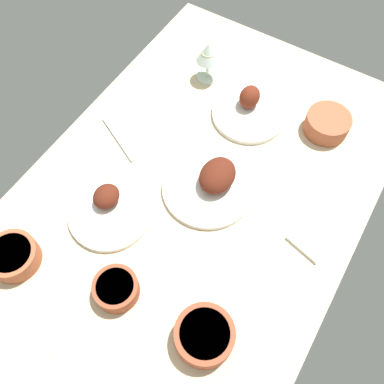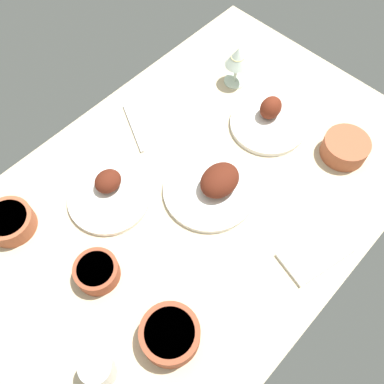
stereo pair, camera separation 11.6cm
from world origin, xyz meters
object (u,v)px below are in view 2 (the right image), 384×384
object	(u,v)px
fork_loose	(133,128)
spoon_loose	(25,349)
bowl_potatoes	(10,221)
bowl_pasta	(345,147)
bowl_onions	(97,271)
bowl_sauce	(170,334)
plate_center_main	(269,120)
plate_near_viewer	(109,194)
folded_napkin	(317,252)
wine_glass	(237,59)
water_tumbler	(99,369)
plate_far_side	(214,186)

from	to	relation	value
fork_loose	spoon_loose	xyz separation A→B (cm)	(61.10, 29.27, 0.00)
bowl_potatoes	bowl_pasta	size ratio (longest dim) A/B	0.97
bowl_potatoes	bowl_onions	xyz separation A→B (cm)	(-7.02, 27.20, -0.17)
bowl_sauce	bowl_onions	bearing A→B (deg)	-85.79
plate_center_main	bowl_potatoes	bearing A→B (deg)	-20.66
plate_near_viewer	folded_napkin	xyz separation A→B (cm)	(-26.15, 51.92, -1.02)
plate_near_viewer	wine_glass	bearing A→B (deg)	-177.17
plate_center_main	water_tumbler	xyz separation A→B (cm)	(82.06, 17.11, 2.79)
wine_glass	water_tumbler	xyz separation A→B (cm)	(88.42, 36.21, -5.21)
plate_near_viewer	plate_center_main	bearing A→B (deg)	162.25
plate_center_main	plate_far_side	distance (cm)	29.61
water_tumbler	fork_loose	world-z (taller)	water_tumbler
water_tumbler	plate_near_viewer	bearing A→B (deg)	-133.08
plate_center_main	plate_near_viewer	distance (cm)	53.39
plate_near_viewer	folded_napkin	world-z (taller)	plate_near_viewer
folded_napkin	spoon_loose	xyz separation A→B (cm)	(66.57, -35.38, -0.20)
plate_far_side	wine_glass	size ratio (longest dim) A/B	1.86
bowl_pasta	wine_glass	xyz separation A→B (cm)	(0.07, -42.09, 6.71)
plate_far_side	folded_napkin	size ratio (longest dim) A/B	1.35
plate_near_viewer	bowl_sauce	xyz separation A→B (cm)	(15.17, 39.31, 1.79)
plate_far_side	wine_glass	distance (cm)	42.98
plate_center_main	spoon_loose	world-z (taller)	plate_center_main
bowl_pasta	folded_napkin	xyz separation A→B (cm)	(31.12, 12.66, -2.62)
bowl_pasta	bowl_onions	xyz separation A→B (cm)	(74.21, -24.00, -0.44)
plate_far_side	water_tumbler	size ratio (longest dim) A/B	2.76
bowl_pasta	fork_loose	distance (cm)	63.63
plate_near_viewer	spoon_loose	bearing A→B (deg)	22.27
plate_near_viewer	plate_far_side	xyz separation A→B (cm)	(-21.46, 19.87, 0.90)
plate_near_viewer	spoon_loose	size ratio (longest dim) A/B	1.22
plate_near_viewer	spoon_loose	world-z (taller)	plate_near_viewer
plate_near_viewer	fork_loose	world-z (taller)	plate_near_viewer
bowl_sauce	bowl_onions	distance (cm)	24.11
bowl_potatoes	fork_loose	distance (cm)	44.73
plate_far_side	water_tumbler	world-z (taller)	water_tumbler
plate_center_main	folded_napkin	distance (cm)	43.38
bowl_sauce	water_tumbler	world-z (taller)	water_tumbler
plate_far_side	plate_center_main	bearing A→B (deg)	-173.03
wine_glass	plate_near_viewer	bearing A→B (deg)	2.83
plate_center_main	plate_far_side	bearing A→B (deg)	6.97
plate_far_side	wine_glass	bearing A→B (deg)	-147.58
plate_center_main	bowl_sauce	xyz separation A→B (cm)	(66.01, 23.03, 1.48)
bowl_potatoes	bowl_onions	size ratio (longest dim) A/B	1.16
bowl_onions	fork_loose	bearing A→B (deg)	-143.36
plate_near_viewer	bowl_sauce	size ratio (longest dim) A/B	1.62
plate_center_main	plate_near_viewer	bearing A→B (deg)	-17.75
bowl_sauce	plate_near_viewer	bearing A→B (deg)	-111.10
plate_center_main	bowl_pasta	distance (cm)	23.90
bowl_onions	plate_far_side	bearing A→B (deg)	173.16
bowl_potatoes	spoon_loose	bearing A→B (deg)	59.99
bowl_pasta	water_tumbler	xyz separation A→B (cm)	(88.49, -5.88, 1.49)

